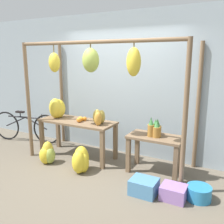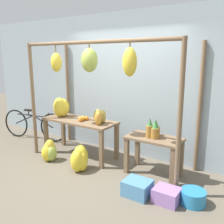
{
  "view_description": "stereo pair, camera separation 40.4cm",
  "coord_description": "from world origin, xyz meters",
  "px_view_note": "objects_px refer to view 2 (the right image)",
  "views": [
    {
      "loc": [
        2.18,
        -3.1,
        1.95
      ],
      "look_at": [
        0.13,
        0.7,
        0.99
      ],
      "focal_mm": 40.0,
      "sensor_mm": 36.0,
      "label": 1
    },
    {
      "loc": [
        2.53,
        -2.9,
        1.95
      ],
      "look_at": [
        0.13,
        0.7,
        0.99
      ],
      "focal_mm": 40.0,
      "sensor_mm": 36.0,
      "label": 2
    }
  ],
  "objects_px": {
    "pineapple_cluster": "(153,130)",
    "papaya_pile": "(99,117)",
    "banana_pile_ground_right": "(80,159)",
    "banana_pile_ground_left": "(50,152)",
    "fruit_crate_white": "(137,188)",
    "blue_bucket": "(193,197)",
    "banana_pile_on_table": "(61,108)",
    "fruit_crate_purple": "(167,195)",
    "parked_bicycle": "(34,125)",
    "orange_pile": "(83,118)"
  },
  "relations": [
    {
      "from": "banana_pile_ground_left",
      "to": "papaya_pile",
      "type": "xyz_separation_m",
      "value": [
        0.82,
        0.5,
        0.69
      ]
    },
    {
      "from": "pineapple_cluster",
      "to": "blue_bucket",
      "type": "relative_size",
      "value": 0.93
    },
    {
      "from": "papaya_pile",
      "to": "fruit_crate_purple",
      "type": "bearing_deg",
      "value": -20.73
    },
    {
      "from": "banana_pile_ground_right",
      "to": "blue_bucket",
      "type": "relative_size",
      "value": 1.42
    },
    {
      "from": "banana_pile_ground_left",
      "to": "fruit_crate_white",
      "type": "distance_m",
      "value": 1.98
    },
    {
      "from": "blue_bucket",
      "to": "parked_bicycle",
      "type": "relative_size",
      "value": 0.2
    },
    {
      "from": "fruit_crate_purple",
      "to": "blue_bucket",
      "type": "bearing_deg",
      "value": 26.76
    },
    {
      "from": "banana_pile_on_table",
      "to": "pineapple_cluster",
      "type": "height_order",
      "value": "banana_pile_on_table"
    },
    {
      "from": "fruit_crate_white",
      "to": "parked_bicycle",
      "type": "height_order",
      "value": "parked_bicycle"
    },
    {
      "from": "banana_pile_ground_left",
      "to": "papaya_pile",
      "type": "distance_m",
      "value": 1.19
    },
    {
      "from": "fruit_crate_white",
      "to": "fruit_crate_purple",
      "type": "height_order",
      "value": "fruit_crate_white"
    },
    {
      "from": "orange_pile",
      "to": "pineapple_cluster",
      "type": "relative_size",
      "value": 0.73
    },
    {
      "from": "fruit_crate_white",
      "to": "parked_bicycle",
      "type": "xyz_separation_m",
      "value": [
        -3.25,
        0.85,
        0.25
      ]
    },
    {
      "from": "banana_pile_on_table",
      "to": "fruit_crate_purple",
      "type": "distance_m",
      "value": 2.77
    },
    {
      "from": "fruit_crate_white",
      "to": "papaya_pile",
      "type": "bearing_deg",
      "value": 150.29
    },
    {
      "from": "blue_bucket",
      "to": "orange_pile",
      "type": "bearing_deg",
      "value": 168.79
    },
    {
      "from": "banana_pile_ground_left",
      "to": "fruit_crate_purple",
      "type": "distance_m",
      "value": 2.39
    },
    {
      "from": "banana_pile_on_table",
      "to": "fruit_crate_purple",
      "type": "height_order",
      "value": "banana_pile_on_table"
    },
    {
      "from": "pineapple_cluster",
      "to": "orange_pile",
      "type": "bearing_deg",
      "value": -177.29
    },
    {
      "from": "orange_pile",
      "to": "blue_bucket",
      "type": "relative_size",
      "value": 0.68
    },
    {
      "from": "parked_bicycle",
      "to": "papaya_pile",
      "type": "xyz_separation_m",
      "value": [
        2.1,
        -0.19,
        0.51
      ]
    },
    {
      "from": "orange_pile",
      "to": "parked_bicycle",
      "type": "xyz_separation_m",
      "value": [
        -1.69,
        0.17,
        -0.42
      ]
    },
    {
      "from": "pineapple_cluster",
      "to": "fruit_crate_white",
      "type": "bearing_deg",
      "value": -81.07
    },
    {
      "from": "pineapple_cluster",
      "to": "banana_pile_ground_right",
      "type": "height_order",
      "value": "pineapple_cluster"
    },
    {
      "from": "banana_pile_on_table",
      "to": "orange_pile",
      "type": "relative_size",
      "value": 1.73
    },
    {
      "from": "orange_pile",
      "to": "fruit_crate_white",
      "type": "relative_size",
      "value": 0.61
    },
    {
      "from": "orange_pile",
      "to": "fruit_crate_white",
      "type": "xyz_separation_m",
      "value": [
        1.56,
        -0.67,
        -0.67
      ]
    },
    {
      "from": "banana_pile_ground_right",
      "to": "fruit_crate_purple",
      "type": "distance_m",
      "value": 1.64
    },
    {
      "from": "fruit_crate_purple",
      "to": "banana_pile_on_table",
      "type": "bearing_deg",
      "value": 166.19
    },
    {
      "from": "banana_pile_on_table",
      "to": "pineapple_cluster",
      "type": "distance_m",
      "value": 2.04
    },
    {
      "from": "orange_pile",
      "to": "banana_pile_ground_left",
      "type": "distance_m",
      "value": 0.9
    },
    {
      "from": "fruit_crate_purple",
      "to": "banana_pile_ground_left",
      "type": "bearing_deg",
      "value": 177.78
    },
    {
      "from": "fruit_crate_white",
      "to": "banana_pile_ground_left",
      "type": "bearing_deg",
      "value": 175.48
    },
    {
      "from": "pineapple_cluster",
      "to": "papaya_pile",
      "type": "xyz_separation_m",
      "value": [
        -1.03,
        -0.09,
        0.1
      ]
    },
    {
      "from": "banana_pile_on_table",
      "to": "parked_bicycle",
      "type": "xyz_separation_m",
      "value": [
        -1.1,
        0.15,
        -0.56
      ]
    },
    {
      "from": "banana_pile_ground_left",
      "to": "parked_bicycle",
      "type": "height_order",
      "value": "parked_bicycle"
    },
    {
      "from": "pineapple_cluster",
      "to": "banana_pile_ground_right",
      "type": "bearing_deg",
      "value": -152.12
    },
    {
      "from": "blue_bucket",
      "to": "pineapple_cluster",
      "type": "bearing_deg",
      "value": 148.33
    },
    {
      "from": "fruit_crate_white",
      "to": "fruit_crate_purple",
      "type": "relative_size",
      "value": 1.11
    },
    {
      "from": "banana_pile_on_table",
      "to": "pineapple_cluster",
      "type": "xyz_separation_m",
      "value": [
        2.04,
        0.05,
        -0.15
      ]
    },
    {
      "from": "fruit_crate_white",
      "to": "fruit_crate_purple",
      "type": "xyz_separation_m",
      "value": [
        0.42,
        0.06,
        -0.01
      ]
    },
    {
      "from": "pineapple_cluster",
      "to": "banana_pile_ground_left",
      "type": "xyz_separation_m",
      "value": [
        -1.86,
        -0.59,
        -0.6
      ]
    },
    {
      "from": "pineapple_cluster",
      "to": "papaya_pile",
      "type": "bearing_deg",
      "value": -175.27
    },
    {
      "from": "pineapple_cluster",
      "to": "fruit_crate_purple",
      "type": "bearing_deg",
      "value": -51.83
    },
    {
      "from": "banana_pile_ground_left",
      "to": "fruit_crate_white",
      "type": "bearing_deg",
      "value": -4.52
    },
    {
      "from": "parked_bicycle",
      "to": "pineapple_cluster",
      "type": "bearing_deg",
      "value": -1.9
    },
    {
      "from": "orange_pile",
      "to": "fruit_crate_purple",
      "type": "height_order",
      "value": "orange_pile"
    },
    {
      "from": "banana_pile_on_table",
      "to": "banana_pile_ground_left",
      "type": "xyz_separation_m",
      "value": [
        0.18,
        -0.54,
        -0.75
      ]
    },
    {
      "from": "blue_bucket",
      "to": "fruit_crate_purple",
      "type": "height_order",
      "value": "fruit_crate_purple"
    },
    {
      "from": "orange_pile",
      "to": "fruit_crate_white",
      "type": "bearing_deg",
      "value": -23.38
    }
  ]
}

